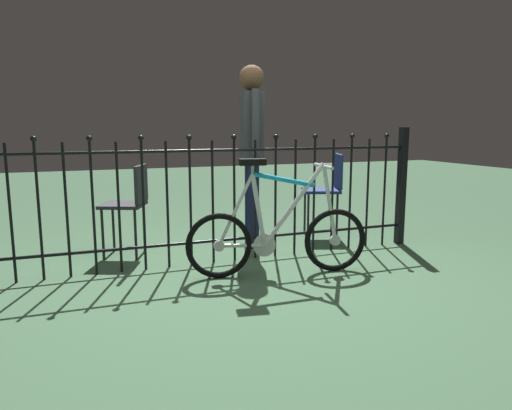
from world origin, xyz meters
TOP-DOWN VIEW (x-y plane):
  - ground_plane at (0.00, 0.00)m, footprint 20.00×20.00m
  - iron_fence at (-0.04, 0.56)m, footprint 3.74×0.07m
  - bicycle at (0.29, 0.05)m, footprint 1.44×0.40m
  - chair_navy at (1.32, 1.12)m, footprint 0.48×0.48m
  - chair_charcoal at (-0.73, 1.04)m, footprint 0.47×0.47m
  - person_visitor at (0.41, 0.98)m, footprint 0.23×0.47m

SIDE VIEW (x-z plane):
  - ground_plane at x=0.00m, z-range 0.00..0.00m
  - bicycle at x=0.29m, z-range -0.14..0.78m
  - chair_charcoal at x=-0.73m, z-range 0.10..0.93m
  - chair_navy at x=1.32m, z-range 0.11..0.98m
  - iron_fence at x=-0.04m, z-range 0.00..1.15m
  - person_visitor at x=0.41m, z-range 0.18..1.90m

